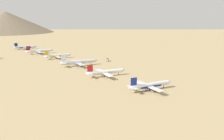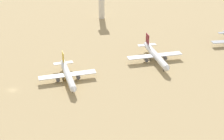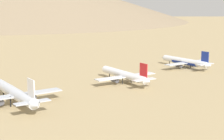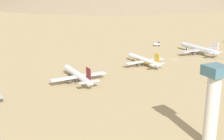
# 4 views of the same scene
# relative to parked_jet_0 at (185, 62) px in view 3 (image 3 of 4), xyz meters

# --- Properties ---
(parked_jet_0) EXTENTS (41.51, 33.65, 11.99)m
(parked_jet_0) POSITION_rel_parked_jet_0_xyz_m (0.00, 0.00, 0.00)
(parked_jet_0) COLOR silver
(parked_jet_0) RESTS_ON ground
(parked_jet_1) EXTENTS (42.52, 34.47, 12.28)m
(parked_jet_1) POSITION_rel_parked_jet_0_xyz_m (-12.98, 56.52, 0.15)
(parked_jet_1) COLOR white
(parked_jet_1) RESTS_ON ground
(parked_jet_2) EXTENTS (46.73, 37.83, 13.52)m
(parked_jet_2) POSITION_rel_parked_jet_0_xyz_m (-19.87, 116.02, 0.51)
(parked_jet_2) COLOR silver
(parked_jet_2) RESTS_ON ground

